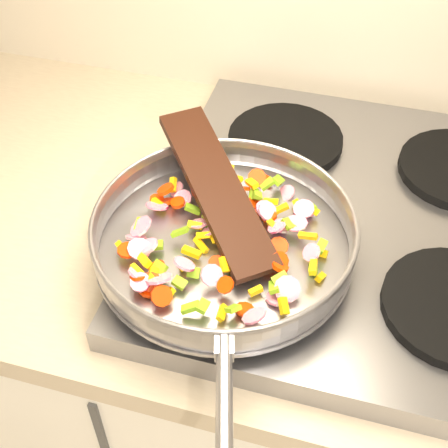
# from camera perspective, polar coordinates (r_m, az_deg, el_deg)

# --- Properties ---
(cooktop) EXTENTS (0.60, 0.60, 0.04)m
(cooktop) POSITION_cam_1_polar(r_m,az_deg,el_deg) (0.95, 12.02, -0.12)
(cooktop) COLOR #939399
(cooktop) RESTS_ON counter_top
(grate_fl) EXTENTS (0.19, 0.19, 0.02)m
(grate_fl) POSITION_cam_1_polar(r_m,az_deg,el_deg) (0.85, 1.74, -3.45)
(grate_fl) COLOR black
(grate_fl) RESTS_ON cooktop
(grate_bl) EXTENTS (0.19, 0.19, 0.02)m
(grate_bl) POSITION_cam_1_polar(r_m,az_deg,el_deg) (1.05, 5.62, 7.70)
(grate_bl) COLOR black
(grate_bl) RESTS_ON cooktop
(saute_pan) EXTENTS (0.39, 0.55, 0.05)m
(saute_pan) POSITION_cam_1_polar(r_m,az_deg,el_deg) (0.83, 0.00, -0.95)
(saute_pan) COLOR #9E9EA5
(saute_pan) RESTS_ON grate_fl
(vegetable_heap) EXTENTS (0.28, 0.29, 0.05)m
(vegetable_heap) POSITION_cam_1_polar(r_m,az_deg,el_deg) (0.84, -0.20, -0.89)
(vegetable_heap) COLOR yellow
(vegetable_heap) RESTS_ON saute_pan
(wooden_spatula) EXTENTS (0.23, 0.26, 0.07)m
(wooden_spatula) POSITION_cam_1_polar(r_m,az_deg,el_deg) (0.86, -0.67, 3.30)
(wooden_spatula) COLOR black
(wooden_spatula) RESTS_ON saute_pan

